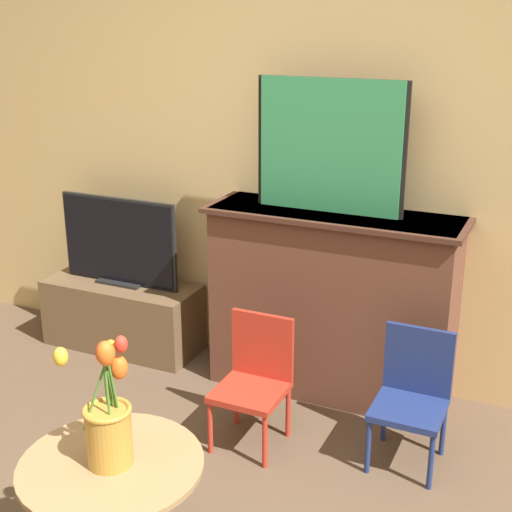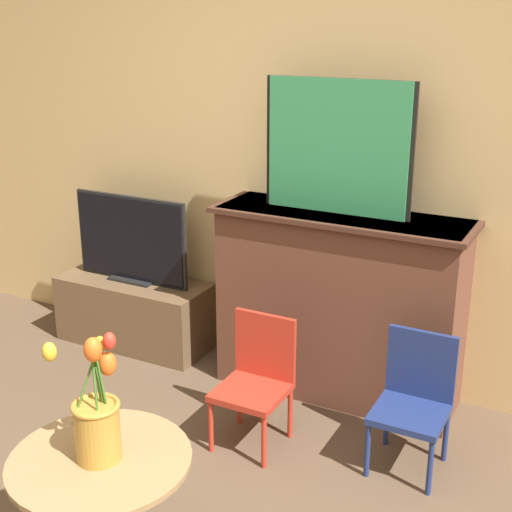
{
  "view_description": "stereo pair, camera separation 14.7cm",
  "coord_description": "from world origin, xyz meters",
  "px_view_note": "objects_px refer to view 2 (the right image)",
  "views": [
    {
      "loc": [
        1.19,
        -1.35,
        1.93
      ],
      "look_at": [
        0.03,
        1.17,
        0.98
      ],
      "focal_mm": 50.0,
      "sensor_mm": 36.0,
      "label": 1
    },
    {
      "loc": [
        1.32,
        -1.29,
        1.93
      ],
      "look_at": [
        0.03,
        1.17,
        0.98
      ],
      "focal_mm": 50.0,
      "sensor_mm": 36.0,
      "label": 2
    }
  ],
  "objects_px": {
    "tv_monitor": "(131,240)",
    "chair_red": "(257,376)",
    "vase_tulips": "(97,415)",
    "painting": "(337,147)",
    "chair_blue": "(414,396)"
  },
  "relations": [
    {
      "from": "tv_monitor",
      "to": "chair_red",
      "type": "bearing_deg",
      "value": -27.0
    },
    {
      "from": "vase_tulips",
      "to": "tv_monitor",
      "type": "bearing_deg",
      "value": 124.0
    },
    {
      "from": "tv_monitor",
      "to": "vase_tulips",
      "type": "xyz_separation_m",
      "value": [
        1.11,
        -1.65,
        0.04
      ]
    },
    {
      "from": "chair_red",
      "to": "vase_tulips",
      "type": "bearing_deg",
      "value": -91.23
    },
    {
      "from": "painting",
      "to": "chair_red",
      "type": "height_order",
      "value": "painting"
    },
    {
      "from": "chair_red",
      "to": "vase_tulips",
      "type": "relative_size",
      "value": 1.35
    },
    {
      "from": "chair_blue",
      "to": "chair_red",
      "type": "bearing_deg",
      "value": -167.54
    },
    {
      "from": "chair_blue",
      "to": "vase_tulips",
      "type": "bearing_deg",
      "value": -120.48
    },
    {
      "from": "chair_blue",
      "to": "vase_tulips",
      "type": "height_order",
      "value": "vase_tulips"
    },
    {
      "from": "chair_blue",
      "to": "painting",
      "type": "bearing_deg",
      "value": 142.39
    },
    {
      "from": "painting",
      "to": "tv_monitor",
      "type": "distance_m",
      "value": 1.42
    },
    {
      "from": "painting",
      "to": "tv_monitor",
      "type": "relative_size",
      "value": 1.0
    },
    {
      "from": "painting",
      "to": "chair_blue",
      "type": "relative_size",
      "value": 1.24
    },
    {
      "from": "tv_monitor",
      "to": "vase_tulips",
      "type": "distance_m",
      "value": 1.99
    },
    {
      "from": "painting",
      "to": "chair_red",
      "type": "xyz_separation_m",
      "value": [
        -0.12,
        -0.6,
        -0.98
      ]
    }
  ]
}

